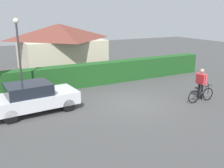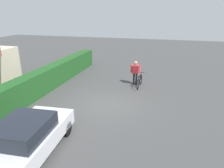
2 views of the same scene
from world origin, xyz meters
TOP-DOWN VIEW (x-y plane):
  - ground_plane at (0.00, 0.00)m, footprint 60.00×60.00m
  - hedge_row at (0.00, 4.44)m, footprint 17.00×0.90m
  - house_distant at (-0.88, 10.03)m, footprint 6.46×6.25m
  - parked_car_near at (-4.79, 1.35)m, footprint 4.05×2.10m
  - bicycle at (3.42, -1.38)m, footprint 1.72×0.50m
  - person_rider at (3.72, -1.03)m, footprint 0.40×0.68m
  - street_lamp at (-5.05, 2.91)m, footprint 0.28×0.28m

SIDE VIEW (x-z plane):
  - ground_plane at x=0.00m, z-range 0.00..0.00m
  - bicycle at x=3.42m, z-range -0.07..0.85m
  - hedge_row at x=0.00m, z-range 0.00..1.45m
  - parked_car_near at x=-4.79m, z-range 0.03..1.47m
  - person_rider at x=3.72m, z-range 0.19..1.91m
  - house_distant at x=-0.88m, z-range 0.04..3.87m
  - street_lamp at x=-5.05m, z-range 0.63..5.02m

